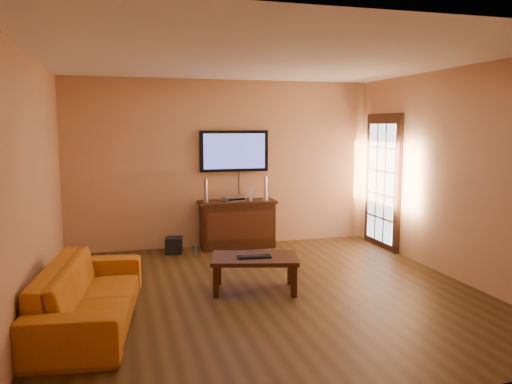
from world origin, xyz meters
name	(u,v)px	position (x,y,z in m)	size (l,w,h in m)	color
ground_plane	(267,293)	(0.00, 0.00, 0.00)	(5.00, 5.00, 0.00)	#3A2710
room_walls	(253,148)	(0.00, 0.62, 1.69)	(5.00, 5.00, 5.00)	tan
french_door	(382,183)	(2.46, 1.70, 1.05)	(0.07, 1.02, 2.22)	black
media_console	(237,224)	(0.18, 2.26, 0.39)	(1.24, 0.47, 0.77)	black
television	(234,151)	(0.18, 2.45, 1.56)	(1.13, 0.08, 0.67)	black
coffee_table	(255,261)	(-0.12, 0.11, 0.37)	(1.14, 0.85, 0.42)	black
sofa	(89,284)	(-1.96, -0.42, 0.41)	(2.10, 0.61, 0.82)	#C06915
speaker_left	(206,191)	(-0.33, 2.25, 0.94)	(0.10, 0.10, 0.37)	silver
speaker_right	(265,189)	(0.64, 2.22, 0.94)	(0.10, 0.10, 0.38)	silver
av_receiver	(233,198)	(0.12, 2.27, 0.81)	(0.34, 0.24, 0.08)	silver
game_console	(251,193)	(0.41, 2.25, 0.89)	(0.05, 0.17, 0.24)	white
subwoofer	(174,245)	(-0.86, 2.14, 0.13)	(0.25, 0.25, 0.25)	black
bottle	(195,251)	(-0.58, 1.82, 0.09)	(0.07, 0.07, 0.20)	white
keyboard	(254,257)	(-0.14, 0.06, 0.43)	(0.42, 0.20, 0.02)	black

